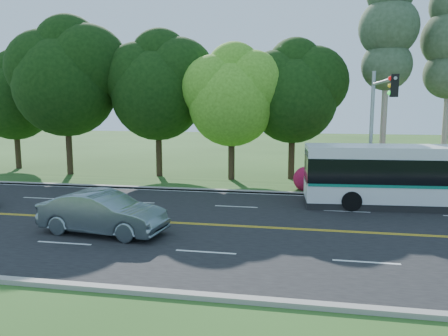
# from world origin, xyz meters

# --- Properties ---
(ground) EXTENTS (120.00, 120.00, 0.00)m
(ground) POSITION_xyz_m (0.00, 0.00, 0.00)
(ground) COLOR #254717
(ground) RESTS_ON ground
(road) EXTENTS (60.00, 14.00, 0.02)m
(road) POSITION_xyz_m (0.00, 0.00, 0.01)
(road) COLOR black
(road) RESTS_ON ground
(curb_north) EXTENTS (60.00, 0.30, 0.15)m
(curb_north) POSITION_xyz_m (0.00, 7.15, 0.07)
(curb_north) COLOR gray
(curb_north) RESTS_ON ground
(curb_south) EXTENTS (60.00, 0.30, 0.15)m
(curb_south) POSITION_xyz_m (0.00, -7.15, 0.07)
(curb_south) COLOR gray
(curb_south) RESTS_ON ground
(grass_verge) EXTENTS (60.00, 4.00, 0.10)m
(grass_verge) POSITION_xyz_m (0.00, 9.00, 0.05)
(grass_verge) COLOR #254717
(grass_verge) RESTS_ON ground
(lane_markings) EXTENTS (57.60, 13.82, 0.00)m
(lane_markings) POSITION_xyz_m (-0.09, 0.00, 0.02)
(lane_markings) COLOR gold
(lane_markings) RESTS_ON road
(tree_row) EXTENTS (44.70, 9.10, 13.84)m
(tree_row) POSITION_xyz_m (-5.15, 12.13, 6.73)
(tree_row) COLOR black
(tree_row) RESTS_ON ground
(bougainvillea_hedge) EXTENTS (9.50, 2.25, 1.50)m
(bougainvillea_hedge) POSITION_xyz_m (7.18, 8.15, 0.72)
(bougainvillea_hedge) COLOR maroon
(bougainvillea_hedge) RESTS_ON ground
(traffic_signal) EXTENTS (0.42, 6.10, 7.00)m
(traffic_signal) POSITION_xyz_m (6.49, 5.40, 4.67)
(traffic_signal) COLOR #999DA2
(traffic_signal) RESTS_ON ground
(transit_bus) EXTENTS (12.10, 3.42, 3.13)m
(transit_bus) POSITION_xyz_m (8.92, 5.06, 1.57)
(transit_bus) COLOR white
(transit_bus) RESTS_ON road
(sedan) EXTENTS (5.39, 2.48, 1.71)m
(sedan) POSITION_xyz_m (-5.10, -2.05, 0.88)
(sedan) COLOR slate
(sedan) RESTS_ON road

